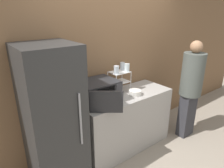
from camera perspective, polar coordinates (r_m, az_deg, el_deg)
ground_plane at (r=3.27m, az=6.95°, el=-19.39°), size 12.00×12.00×0.00m
wall_back at (r=3.10m, az=-0.24°, el=5.75°), size 8.00×0.06×2.60m
counter at (r=3.18m, az=3.52°, el=-10.45°), size 1.49×0.60×0.91m
microwave at (r=2.70m, az=-3.99°, el=-2.16°), size 0.53×0.70×0.29m
dish_rack at (r=3.01m, az=2.11°, el=1.94°), size 0.29×0.22×0.31m
glass_front_left at (r=2.86m, az=1.26°, el=4.07°), size 0.08×0.08×0.12m
glass_back_right at (r=3.07m, az=2.95°, el=5.15°), size 0.08×0.08×0.12m
glass_front_right at (r=2.99m, az=4.30°, el=4.71°), size 0.08×0.08×0.12m
bowl at (r=2.96m, az=6.58°, el=-2.45°), size 0.18×0.18×0.07m
person at (r=3.50m, az=21.60°, el=-0.38°), size 0.35×0.35×1.65m
refrigerator at (r=2.46m, az=-16.44°, el=-9.71°), size 0.61×0.66×1.76m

